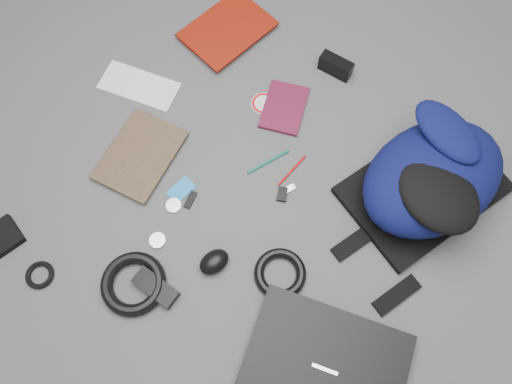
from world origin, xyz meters
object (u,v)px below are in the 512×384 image
Objects in this scene: laptop at (324,370)px; textbook_red at (206,12)px; backpack at (433,177)px; power_brick at (156,288)px; comic_book at (113,143)px; dvd_case at (284,108)px; pouch at (2,237)px; mouse at (214,262)px; compact_camera at (336,66)px.

laptop reaches higher than textbook_red.
power_brick is at bearing -103.83° from backpack.
laptop is 0.85m from comic_book.
backpack is 3.81× the size of power_brick.
dvd_case is (0.34, 0.38, -0.00)m from comic_book.
laptop is 0.91m from pouch.
backpack is at bearing 72.99° from mouse.
backpack is 5.52× the size of mouse.
dvd_case is at bearing 40.08° from comic_book.
power_brick is (-0.04, -0.84, -0.01)m from compact_camera.
compact_camera is 0.84m from power_brick.
pouch is at bearing 178.04° from laptop.
power_brick is (0.37, -0.26, 0.01)m from comic_book.
dvd_case is (-0.48, 0.56, -0.01)m from laptop.
compact_camera is 1.07m from pouch.
compact_camera is (-0.41, 0.20, -0.07)m from backpack.
backpack reaches higher than dvd_case.
compact_camera reaches higher than power_brick.
textbook_red is at bearing 89.73° from pouch.
backpack reaches higher than mouse.
backpack is 0.88m from textbook_red.
compact_camera reaches higher than textbook_red.
compact_camera is at bearing 47.59° from comic_book.
textbook_red is 0.53m from comic_book.
dvd_case is (0.40, -0.15, -0.01)m from textbook_red.
textbook_red is 1.07× the size of comic_book.
compact_camera is at bearing 89.00° from power_brick.
compact_camera is 1.15× the size of pouch.
backpack is 0.57m from laptop.
compact_camera reaches higher than mouse.
backpack is 1.71× the size of textbook_red.
pouch is at bearing -106.53° from comic_book.
textbook_red is at bearing 88.47° from comic_book.
textbook_red is 2.23× the size of power_brick.
backpack is 2.74× the size of dvd_case.
dvd_case is 1.39× the size of power_brick.
pouch is at bearing -136.90° from dvd_case.
mouse is (0.11, -0.50, 0.02)m from dvd_case.
comic_book reaches higher than dvd_case.
dvd_case is at bearing 120.76° from mouse.
compact_camera is (0.40, 0.58, 0.02)m from comic_book.
dvd_case is 0.21m from compact_camera.
mouse reaches higher than pouch.
laptop is 0.87m from compact_camera.
pouch is (-0.00, -0.92, -0.00)m from textbook_red.
laptop is at bearing -27.35° from textbook_red.
textbook_red is at bearing 119.52° from power_brick.
comic_book is 0.70m from compact_camera.
mouse is 0.69× the size of power_brick.
backpack reaches higher than compact_camera.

